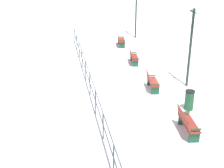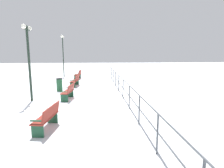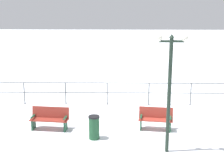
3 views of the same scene
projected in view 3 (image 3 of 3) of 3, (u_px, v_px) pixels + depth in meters
The scene contains 6 objects.
ground_plane at pixel (156, 131), 13.92m from camera, with size 80.00×80.00×0.00m, color white.
bench_second at pixel (50, 118), 13.98m from camera, with size 0.69×1.60×0.91m.
bench_third at pixel (156, 119), 13.96m from camera, with size 0.70×1.44×0.90m.
lamppost_middle at pixel (170, 76), 11.41m from camera, with size 0.24×1.09×4.15m.
waterfront_railing at pixel (149, 90), 16.98m from camera, with size 0.05×20.88×1.14m.
trash_bin at pixel (94, 127), 13.05m from camera, with size 0.42×0.42×0.92m.
Camera 3 is at (12.99, -1.54, 5.42)m, focal length 54.81 mm.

